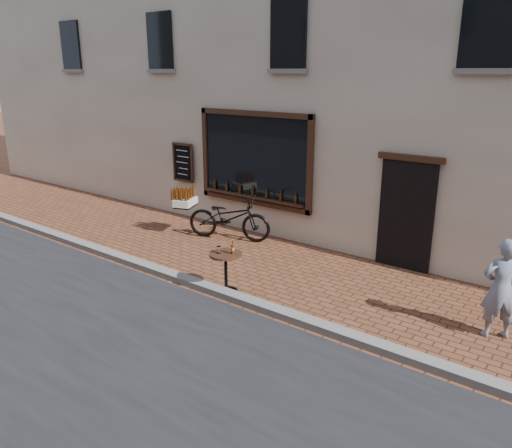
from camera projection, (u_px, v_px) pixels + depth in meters
The scene contains 6 objects.
ground at pixel (220, 301), 8.71m from camera, with size 90.00×90.00×0.00m, color brown.
kerb at pixel (228, 294), 8.85m from camera, with size 90.00×0.25×0.12m, color slate.
shop_building at pixel (392, 22), 12.17m from camera, with size 28.00×6.20×10.00m.
cargo_bicycle at pixel (227, 217), 11.79m from camera, with size 2.42×1.41×1.14m.
bistro_table at pixel (226, 265), 8.91m from camera, with size 0.59×0.59×1.01m.
pedestrian at pixel (501, 289), 7.35m from camera, with size 0.57×0.37×1.56m, color slate.
Camera 1 is at (5.31, -5.91, 3.86)m, focal length 35.00 mm.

